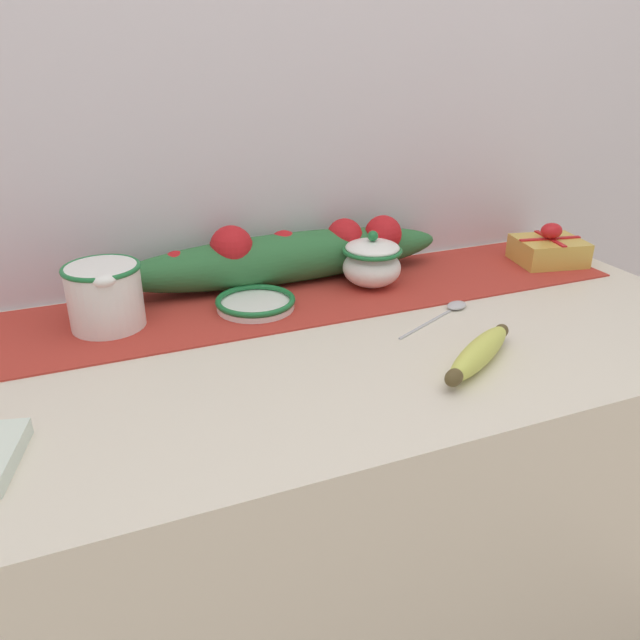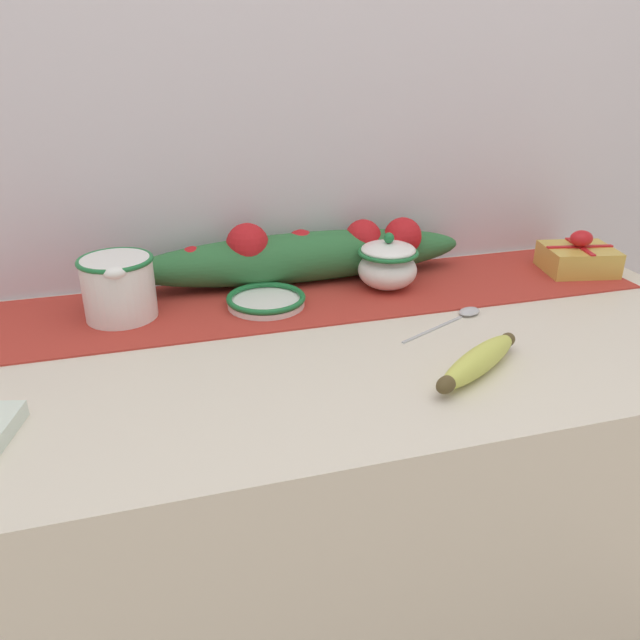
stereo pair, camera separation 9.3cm
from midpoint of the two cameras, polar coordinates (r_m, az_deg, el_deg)
countertop at (r=1.26m, az=4.14°, el=-20.29°), size 1.33×0.64×0.89m
back_wall at (r=1.22m, az=-0.47°, el=18.41°), size 2.13×0.04×2.40m
table_runner at (r=1.15m, az=1.77°, el=2.12°), size 1.23×0.26×0.00m
cream_pitcher at (r=1.08m, az=-15.62°, el=3.02°), size 0.12×0.14×0.11m
sugar_bowl at (r=1.18m, az=8.47°, el=5.03°), size 0.11×0.11×0.11m
small_dish at (r=1.10m, az=-2.54°, el=1.76°), size 0.14×0.14×0.02m
banana at (r=0.92m, az=17.13°, el=-3.68°), size 0.19×0.14×0.04m
spoon at (r=1.11m, az=15.49°, el=0.51°), size 0.18×0.10×0.01m
gift_box at (r=1.38m, az=24.34°, el=5.18°), size 0.15×0.14×0.08m
poinsettia_garland at (r=1.20m, az=0.84°, el=5.99°), size 0.66×0.11×0.12m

